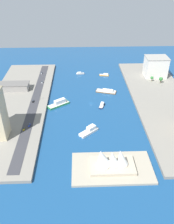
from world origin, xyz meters
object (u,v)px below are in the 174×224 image
at_px(patrol_launch_navy, 102,105).
at_px(carpark_squat_concrete, 11,86).
at_px(hatchback_blue, 29,125).
at_px(hotel_broad_white, 156,67).
at_px(ferry_white_commuter, 89,131).
at_px(taxi_yellow_cab, 24,129).
at_px(ferry_green_doubledeck, 59,103).
at_px(van_white, 42,82).
at_px(barge_flat_brown, 106,91).
at_px(yacht_sleek_gray, 80,73).
at_px(water_taxi_orange, 105,75).
at_px(sedan_silver, 42,73).
at_px(opera_landmark, 111,161).
at_px(suv_black, 33,101).
at_px(traffic_light_waterfront, 40,96).

bearing_deg(patrol_launch_navy, carpark_squat_concrete, -19.71).
distance_m(carpark_squat_concrete, hatchback_blue, 89.48).
bearing_deg(hatchback_blue, hotel_broad_white, -143.99).
xyz_separation_m(ferry_white_commuter, taxi_yellow_cab, (65.23, -2.94, 1.68)).
distance_m(ferry_green_doubledeck, van_white, 62.02).
relative_size(barge_flat_brown, ferry_white_commuter, 1.35).
bearing_deg(patrol_launch_navy, yacht_sleek_gray, -75.31).
height_order(ferry_green_doubledeck, carpark_squat_concrete, carpark_squat_concrete).
height_order(ferry_white_commuter, hatchback_blue, ferry_white_commuter).
bearing_deg(yacht_sleek_gray, water_taxi_orange, 171.11).
bearing_deg(van_white, sedan_silver, -81.95).
height_order(ferry_green_doubledeck, hotel_broad_white, hotel_broad_white).
xyz_separation_m(water_taxi_orange, opera_landmark, (13.96, 187.76, 8.10)).
bearing_deg(sedan_silver, taxi_yellow_cab, 89.78).
height_order(patrol_launch_navy, hotel_broad_white, hotel_broad_white).
bearing_deg(sedan_silver, ferry_white_commuter, 114.70).
relative_size(hotel_broad_white, suv_black, 7.25).
bearing_deg(carpark_squat_concrete, hotel_broad_white, -169.80).
distance_m(barge_flat_brown, taxi_yellow_cab, 123.03).
xyz_separation_m(yacht_sleek_gray, hotel_broad_white, (-107.83, 17.17, 15.98)).
bearing_deg(ferry_white_commuter, sedan_silver, -65.30).
bearing_deg(barge_flat_brown, yacht_sleek_gray, -60.03).
relative_size(barge_flat_brown, sedan_silver, 5.40).
bearing_deg(yacht_sleek_gray, suv_black, 56.47).
bearing_deg(hatchback_blue, van_white, -90.36).
height_order(patrol_launch_navy, suv_black, suv_black).
xyz_separation_m(ferry_green_doubledeck, yacht_sleek_gray, (-26.17, -89.89, -1.12)).
relative_size(water_taxi_orange, suv_black, 3.48).
xyz_separation_m(water_taxi_orange, hatchback_blue, (89.91, 128.69, 2.81)).
bearing_deg(van_white, barge_flat_brown, 164.11).
height_order(yacht_sleek_gray, traffic_light_waterfront, traffic_light_waterfront).
height_order(water_taxi_orange, hotel_broad_white, hotel_broad_white).
distance_m(yacht_sleek_gray, opera_landmark, 194.93).
xyz_separation_m(ferry_white_commuter, carpark_squat_concrete, (97.43, -90.96, 5.22)).
distance_m(hotel_broad_white, carpark_squat_concrete, 201.16).
bearing_deg(suv_black, ferry_green_doubledeck, 172.93).
relative_size(patrol_launch_navy, van_white, 2.96).
bearing_deg(taxi_yellow_cab, suv_black, -90.71).
bearing_deg(ferry_green_doubledeck, taxi_yellow_cab, 58.20).
height_order(ferry_white_commuter, suv_black, ferry_white_commuter).
bearing_deg(suv_black, yacht_sleek_gray, -123.53).
distance_m(hatchback_blue, sedan_silver, 131.42).
xyz_separation_m(traffic_light_waterfront, opera_landmark, (-71.38, 113.13, 1.86)).
bearing_deg(water_taxi_orange, yacht_sleek_gray, -8.89).
bearing_deg(hotel_broad_white, patrol_launch_navy, 42.62).
distance_m(ferry_green_doubledeck, carpark_squat_concrete, 73.95).
bearing_deg(opera_landmark, carpark_squat_concrete, -51.38).
bearing_deg(taxi_yellow_cab, water_taxi_orange, -124.88).
relative_size(water_taxi_orange, van_white, 3.12).
height_order(patrol_launch_navy, opera_landmark, opera_landmark).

